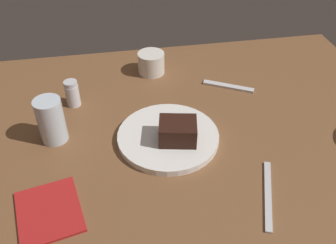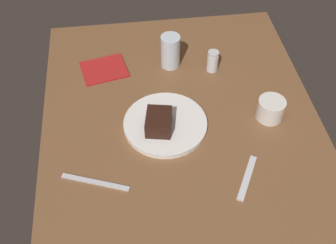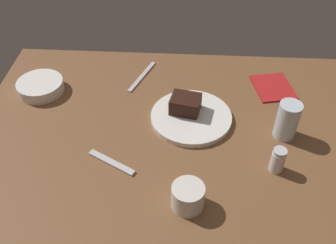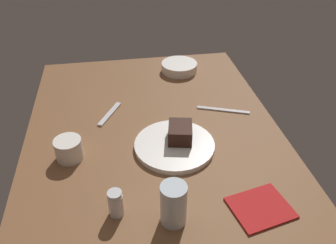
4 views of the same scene
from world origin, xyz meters
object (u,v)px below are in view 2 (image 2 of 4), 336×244
object	(u,v)px
chocolate_cake_slice	(159,122)
water_glass	(169,51)
butter_knife	(95,182)
salt_shaker	(213,61)
dessert_spoon	(247,178)
coffee_cup	(271,109)
dessert_plate	(165,124)
folded_napkin	(104,69)

from	to	relation	value
chocolate_cake_slice	water_glass	size ratio (longest dim) A/B	0.77
water_glass	butter_knife	distance (cm)	52.40
salt_shaker	dessert_spoon	xyz separation A→B (cm)	(-44.81, -0.60, -3.35)
coffee_cup	salt_shaker	bearing A→B (deg)	28.83
dessert_spoon	salt_shaker	bearing A→B (deg)	-150.50
water_glass	coffee_cup	distance (cm)	39.01
coffee_cup	butter_knife	xyz separation A→B (cm)	(-17.31, 52.99, -3.06)
chocolate_cake_slice	coffee_cup	xyz separation A→B (cm)	(1.57, -34.05, -0.90)
dessert_plate	coffee_cup	distance (cm)	31.99
dessert_plate	salt_shaker	distance (cm)	30.07
salt_shaker	water_glass	xyz separation A→B (cm)	(4.35, 14.15, 2.10)
dessert_spoon	folded_napkin	distance (cm)	61.58
folded_napkin	water_glass	bearing A→B (deg)	-90.11
water_glass	dessert_spoon	size ratio (longest dim) A/B	0.77
salt_shaker	water_glass	world-z (taller)	water_glass
coffee_cup	dessert_spoon	distance (cm)	24.76
dessert_spoon	butter_knife	xyz separation A→B (cm)	(3.92, 40.61, -0.10)
dessert_spoon	butter_knife	size ratio (longest dim) A/B	0.79
salt_shaker	dessert_spoon	world-z (taller)	salt_shaker
chocolate_cake_slice	coffee_cup	distance (cm)	34.09
water_glass	butter_knife	size ratio (longest dim) A/B	0.61
coffee_cup	chocolate_cake_slice	bearing A→B (deg)	92.64
folded_napkin	dessert_plate	bearing A→B (deg)	-147.61
butter_knife	folded_napkin	size ratio (longest dim) A/B	1.29
water_glass	folded_napkin	bearing A→B (deg)	89.89
salt_shaker	coffee_cup	xyz separation A→B (cm)	(-23.57, -12.98, -0.39)
water_glass	butter_knife	xyz separation A→B (cm)	(-45.24, 25.86, -5.55)
butter_knife	salt_shaker	bearing A→B (deg)	66.46
dessert_plate	butter_knife	xyz separation A→B (cm)	(-17.68, 21.10, -0.58)
dessert_plate	butter_knife	world-z (taller)	dessert_plate
coffee_cup	dessert_spoon	size ratio (longest dim) A/B	0.55
coffee_cup	folded_napkin	distance (cm)	56.84
coffee_cup	butter_knife	distance (cm)	55.83
water_glass	coffee_cup	size ratio (longest dim) A/B	1.42
dessert_plate	salt_shaker	bearing A→B (deg)	-39.19
chocolate_cake_slice	folded_napkin	world-z (taller)	chocolate_cake_slice
chocolate_cake_slice	coffee_cup	size ratio (longest dim) A/B	1.09
salt_shaker	dessert_spoon	bearing A→B (deg)	-179.23
coffee_cup	dessert_spoon	world-z (taller)	coffee_cup
dessert_spoon	chocolate_cake_slice	bearing A→B (deg)	-103.49
dessert_plate	coffee_cup	xyz separation A→B (cm)	(-0.37, -31.89, 2.48)
coffee_cup	butter_knife	bearing A→B (deg)	108.10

